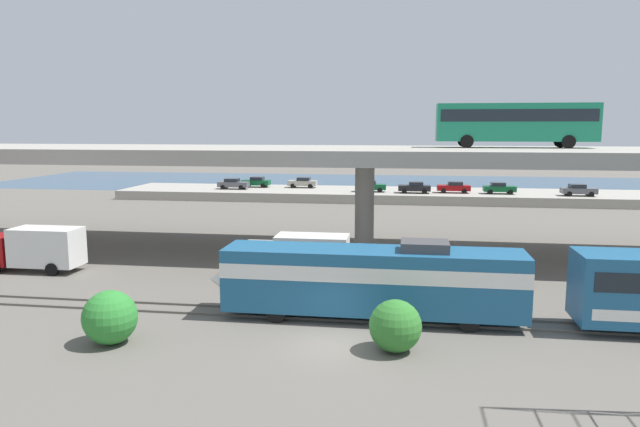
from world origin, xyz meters
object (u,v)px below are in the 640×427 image
object	(u,v)px
parked_car_6	(415,187)
parked_car_5	(256,182)
transit_bus_on_overpass	(516,121)
parked_car_1	(233,184)
train_locomotive	(357,277)
service_truck_east	(35,248)
parked_car_0	(370,186)
parked_car_2	(499,188)
parked_car_4	(578,190)
parked_car_3	(454,187)
service_truck_west	(299,256)
parked_car_7	(303,182)

from	to	relation	value
parked_car_6	parked_car_5	bearing A→B (deg)	-11.05
transit_bus_on_overpass	parked_car_1	size ratio (longest dim) A/B	2.82
train_locomotive	service_truck_east	bearing A→B (deg)	-16.49
parked_car_0	parked_car_2	size ratio (longest dim) A/B	1.01
parked_car_4	parked_car_3	bearing A→B (deg)	175.54
service_truck_west	parked_car_3	world-z (taller)	service_truck_west
parked_car_4	parked_car_1	bearing A→B (deg)	178.12
parked_car_5	parked_car_6	xyz separation A→B (m)	(22.68, -4.43, 0.00)
parked_car_2	parked_car_4	bearing A→B (deg)	-5.66
transit_bus_on_overpass	parked_car_3	bearing A→B (deg)	93.78
parked_car_3	parked_car_7	bearing A→B (deg)	-9.86
train_locomotive	service_truck_west	bearing A→B (deg)	-57.16
transit_bus_on_overpass	service_truck_east	xyz separation A→B (m)	(-33.49, -11.45, -8.70)
transit_bus_on_overpass	service_truck_west	bearing A→B (deg)	-142.67
service_truck_east	parked_car_3	distance (m)	52.99
train_locomotive	parked_car_0	world-z (taller)	train_locomotive
parked_car_1	parked_car_0	bearing A→B (deg)	-1.67
parked_car_0	transit_bus_on_overpass	bearing A→B (deg)	-67.07
parked_car_2	parked_car_7	bearing A→B (deg)	171.72
train_locomotive	service_truck_east	distance (m)	23.82
parked_car_1	parked_car_5	size ratio (longest dim) A/B	1.05
service_truck_west	service_truck_east	bearing A→B (deg)	0.00
parked_car_1	parked_car_6	xyz separation A→B (m)	(25.19, -1.28, 0.00)
parked_car_2	transit_bus_on_overpass	bearing A→B (deg)	-96.82
parked_car_4	parked_car_7	xyz separation A→B (m)	(-36.34, 4.85, -0.00)
parked_car_2	parked_car_6	size ratio (longest dim) A/B	0.97
service_truck_east	parked_car_7	bearing A→B (deg)	-102.68
parked_car_2	parked_car_7	size ratio (longest dim) A/B	0.99
service_truck_west	parked_car_5	bearing A→B (deg)	-72.14
service_truck_west	parked_car_7	world-z (taller)	service_truck_west
service_truck_west	parked_car_7	bearing A→B (deg)	-80.14
service_truck_east	parked_car_3	world-z (taller)	service_truck_east
parked_car_0	parked_car_3	size ratio (longest dim) A/B	0.95
train_locomotive	transit_bus_on_overpass	world-z (taller)	transit_bus_on_overpass
transit_bus_on_overpass	service_truck_west	distance (m)	20.79
parked_car_0	parked_car_2	bearing A→B (deg)	0.03
train_locomotive	parked_car_4	bearing A→B (deg)	-116.39
transit_bus_on_overpass	parked_car_4	distance (m)	33.87
train_locomotive	transit_bus_on_overpass	bearing A→B (deg)	-120.34
parked_car_2	parked_car_3	xyz separation A→B (m)	(-5.77, 0.25, 0.00)
parked_car_5	parked_car_4	bearing A→B (deg)	173.84
parked_car_7	parked_car_4	bearing A→B (deg)	172.40
service_truck_east	parked_car_0	distance (m)	47.06
service_truck_west	parked_car_5	distance (m)	48.46
parked_car_7	train_locomotive	bearing A→B (deg)	103.17
parked_car_6	transit_bus_on_overpass	bearing A→B (deg)	103.39
parked_car_0	parked_car_4	distance (m)	26.38
parked_car_2	parked_car_6	world-z (taller)	same
parked_car_1	parked_car_6	world-z (taller)	same
parked_car_0	parked_car_5	bearing A→B (deg)	167.52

